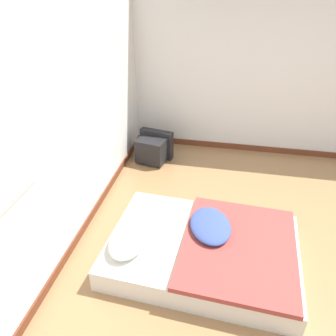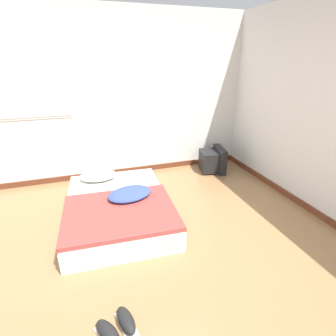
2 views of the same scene
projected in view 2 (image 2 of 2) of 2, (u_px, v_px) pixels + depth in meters
name	position (u px, v px, depth m)	size (l,w,h in m)	color
ground_plane	(133.00, 297.00, 2.23)	(20.00, 20.00, 0.00)	#997047
wall_back	(93.00, 99.00, 4.03)	(7.40, 0.08, 2.60)	silver
mattress_bed	(118.00, 206.00, 3.32)	(1.35, 1.85, 0.37)	silver
crt_tv	(213.00, 160.00, 4.65)	(0.48, 0.52, 0.43)	black
sneaker_pair	(117.00, 327.00, 1.93)	(0.33, 0.33, 0.10)	silver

